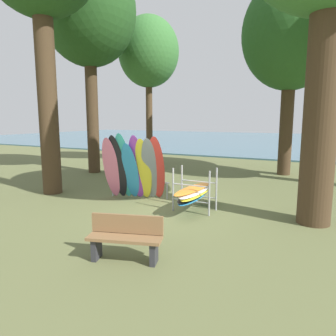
{
  "coord_description": "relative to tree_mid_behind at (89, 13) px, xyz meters",
  "views": [
    {
      "loc": [
        4.37,
        -8.04,
        2.66
      ],
      "look_at": [
        -0.13,
        0.7,
        1.1
      ],
      "focal_mm": 33.76,
      "sensor_mm": 36.0,
      "label": 1
    }
  ],
  "objects": [
    {
      "name": "leaning_board_pile",
      "position": [
        4.69,
        -3.58,
        -6.4
      ],
      "size": [
        2.19,
        1.43,
        2.21
      ],
      "color": "pink",
      "rests_on": "ground"
    },
    {
      "name": "ground_plane",
      "position": [
        5.93,
        -4.02,
        -7.44
      ],
      "size": [
        80.0,
        80.0,
        0.0
      ],
      "primitive_type": "plane",
      "color": "#60663D"
    },
    {
      "name": "lake_water",
      "position": [
        5.93,
        26.42,
        -7.39
      ],
      "size": [
        80.0,
        36.0,
        0.1
      ],
      "primitive_type": "cube",
      "color": "#477084",
      "rests_on": "ground"
    },
    {
      "name": "board_storage_rack",
      "position": [
        6.91,
        -3.8,
        -6.92
      ],
      "size": [
        1.15,
        2.13,
        1.25
      ],
      "color": "#9EA0A5",
      "rests_on": "ground"
    },
    {
      "name": "tree_deep_back",
      "position": [
        0.79,
        4.05,
        -1.13
      ],
      "size": [
        3.44,
        3.44,
        8.34
      ],
      "color": "#4C3823",
      "rests_on": "ground"
    },
    {
      "name": "tree_far_right_back",
      "position": [
        8.43,
        3.62,
        -1.12
      ],
      "size": [
        4.36,
        4.36,
        8.91
      ],
      "color": "#42301E",
      "rests_on": "ground"
    },
    {
      "name": "tree_mid_behind",
      "position": [
        0.0,
        0.0,
        0.0
      ],
      "size": [
        4.37,
        4.37,
        10.04
      ],
      "color": "#42301E",
      "rests_on": "ground"
    },
    {
      "name": "park_bench",
      "position": [
        7.01,
        -7.4,
        -6.99
      ],
      "size": [
        1.46,
        0.8,
        0.85
      ],
      "color": "#2D2D33",
      "rests_on": "ground"
    }
  ]
}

